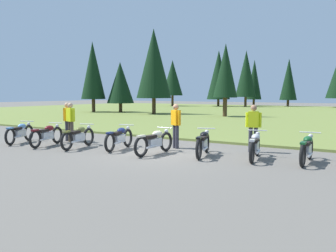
% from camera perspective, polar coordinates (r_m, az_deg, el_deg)
% --- Properties ---
extents(ground_plane, '(140.00, 140.00, 0.00)m').
position_cam_1_polar(ground_plane, '(12.12, -1.50, -4.47)').
color(ground_plane, '#605B54').
extents(grass_moorland, '(80.00, 44.00, 0.10)m').
position_cam_1_polar(grass_moorland, '(35.93, 21.29, 1.77)').
color(grass_moorland, olive).
rests_on(grass_moorland, ground).
extents(forest_treeline, '(46.21, 30.01, 8.58)m').
position_cam_1_polar(forest_treeline, '(43.73, 18.25, 8.05)').
color(forest_treeline, '#47331E').
rests_on(forest_treeline, ground).
extents(motorcycle_sky_blue, '(1.01, 1.96, 0.88)m').
position_cam_1_polar(motorcycle_sky_blue, '(15.86, -22.99, -0.97)').
color(motorcycle_sky_blue, black).
rests_on(motorcycle_sky_blue, ground).
extents(motorcycle_maroon, '(0.79, 2.05, 0.88)m').
position_cam_1_polar(motorcycle_maroon, '(14.59, -19.13, -1.35)').
color(motorcycle_maroon, black).
rests_on(motorcycle_maroon, ground).
extents(motorcycle_olive, '(0.71, 2.08, 0.88)m').
position_cam_1_polar(motorcycle_olive, '(13.66, -14.40, -1.66)').
color(motorcycle_olive, black).
rests_on(motorcycle_olive, ground).
extents(motorcycle_navy, '(0.72, 2.08, 0.88)m').
position_cam_1_polar(motorcycle_navy, '(13.02, -7.93, -1.88)').
color(motorcycle_navy, black).
rests_on(motorcycle_navy, ground).
extents(motorcycle_cream, '(0.62, 2.10, 0.88)m').
position_cam_1_polar(motorcycle_cream, '(11.89, -2.23, -2.52)').
color(motorcycle_cream, black).
rests_on(motorcycle_cream, ground).
extents(motorcycle_black, '(0.80, 2.05, 0.88)m').
position_cam_1_polar(motorcycle_black, '(11.61, 5.74, -2.74)').
color(motorcycle_black, black).
rests_on(motorcycle_black, ground).
extents(motorcycle_silver, '(0.71, 2.08, 0.88)m').
position_cam_1_polar(motorcycle_silver, '(11.28, 13.99, -3.11)').
color(motorcycle_silver, black).
rests_on(motorcycle_silver, ground).
extents(motorcycle_british_green, '(0.62, 2.10, 0.88)m').
position_cam_1_polar(motorcycle_british_green, '(11.16, 21.70, -3.42)').
color(motorcycle_british_green, black).
rests_on(motorcycle_british_green, ground).
extents(rider_checking_bike, '(0.54, 0.30, 1.67)m').
position_cam_1_polar(rider_checking_bike, '(15.37, -15.60, 0.98)').
color(rider_checking_bike, '#4C4233').
rests_on(rider_checking_bike, ground).
extents(rider_near_row_end, '(0.54, 0.30, 1.67)m').
position_cam_1_polar(rider_near_row_end, '(12.60, 13.75, 0.11)').
color(rider_near_row_end, '#2D2D38').
rests_on(rider_near_row_end, ground).
extents(rider_in_hivis_vest, '(0.49, 0.37, 1.67)m').
position_cam_1_polar(rider_in_hivis_vest, '(13.10, 1.28, 0.46)').
color(rider_in_hivis_vest, '#2D2D38').
rests_on(rider_in_hivis_vest, ground).
extents(rider_with_back_turned, '(0.36, 0.50, 1.67)m').
position_cam_1_polar(rider_with_back_turned, '(15.86, -16.09, 1.10)').
color(rider_with_back_turned, '#2D2D38').
rests_on(rider_with_back_turned, ground).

